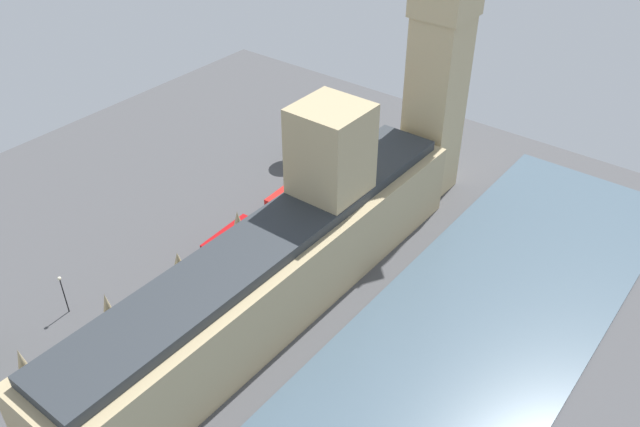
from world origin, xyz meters
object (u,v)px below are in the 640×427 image
car_dark_green_midblock (163,300)px  double_decker_bus_under_trees (229,242)px  plane_tree_opposite_hall (296,126)px  parliament_building (282,258)px  pedestrian_corner (339,196)px  street_lamp_by_river_gate (62,288)px  double_decker_bus_trailing (288,198)px  pedestrian_kerbside (296,227)px  clock_tower (443,29)px  car_white_near_tower (78,344)px  pedestrian_far_end (37,414)px

car_dark_green_midblock → double_decker_bus_under_trees: bearing=89.8°
car_dark_green_midblock → plane_tree_opposite_hall: 47.66m
parliament_building → plane_tree_opposite_hall: 41.83m
double_decker_bus_under_trees → pedestrian_corner: 24.82m
street_lamp_by_river_gate → parliament_building: bearing=-137.0°
car_dark_green_midblock → double_decker_bus_trailing: bearing=89.9°
parliament_building → car_dark_green_midblock: 19.47m
double_decker_bus_trailing → double_decker_bus_under_trees: bearing=89.0°
double_decker_bus_under_trees → pedestrian_corner: (-4.40, -24.35, -1.90)m
parliament_building → pedestrian_kerbside: size_ratio=47.43×
parliament_building → clock_tower: (-0.95, -40.62, 22.82)m
plane_tree_opposite_hall → car_white_near_tower: bearing=98.8°
double_decker_bus_under_trees → car_dark_green_midblock: size_ratio=2.57×
clock_tower → pedestrian_kerbside: (10.47, 26.11, -30.03)m
pedestrian_kerbside → pedestrian_far_end: 50.07m
clock_tower → plane_tree_opposite_hall: 35.70m
double_decker_bus_under_trees → plane_tree_opposite_hall: 33.20m
double_decker_bus_trailing → pedestrian_kerbside: bearing=139.4°
pedestrian_far_end → double_decker_bus_under_trees: bearing=-174.6°
clock_tower → double_decker_bus_trailing: bearing=55.4°
double_decker_bus_under_trees → pedestrian_corner: double_decker_bus_under_trees is taller
car_white_near_tower → plane_tree_opposite_hall: plane_tree_opposite_hall is taller
pedestrian_corner → street_lamp_by_river_gate: size_ratio=0.24×
double_decker_bus_trailing → pedestrian_kerbside: 6.52m
double_decker_bus_trailing → street_lamp_by_river_gate: (8.88, 40.11, 2.01)m
pedestrian_far_end → plane_tree_opposite_hall: plane_tree_opposite_hall is taller
parliament_building → clock_tower: clock_tower is taller
car_dark_green_midblock → pedestrian_kerbside: 27.05m
pedestrian_kerbside → street_lamp_by_river_gate: bearing=-90.9°
parliament_building → pedestrian_corner: size_ratio=46.61×
pedestrian_kerbside → clock_tower: bearing=88.1°
parliament_building → car_dark_green_midblock: (13.38, 12.26, -7.04)m
pedestrian_far_end → street_lamp_by_river_gate: (13.26, -13.75, 3.92)m
plane_tree_opposite_hall → double_decker_bus_under_trees: bearing=109.8°
pedestrian_kerbside → plane_tree_opposite_hall: (15.51, -18.99, 6.60)m
car_dark_green_midblock → pedestrian_corner: 39.39m
pedestrian_far_end → car_dark_green_midblock: bearing=-172.3°
parliament_building → car_white_near_tower: bearing=57.9°
parliament_building → street_lamp_by_river_gate: 32.11m
double_decker_bus_under_trees → pedestrian_kerbside: 12.84m
street_lamp_by_river_gate → pedestrian_far_end: bearing=134.0°
plane_tree_opposite_hall → street_lamp_by_river_gate: plane_tree_opposite_hall is taller
parliament_building → street_lamp_by_river_gate: (23.35, 21.80, -3.28)m
parliament_building → pedestrian_far_end: bearing=74.2°
car_dark_green_midblock → pedestrian_far_end: car_dark_green_midblock is taller
car_white_near_tower → car_dark_green_midblock: bearing=72.5°
car_dark_green_midblock → car_white_near_tower: same height
parliament_building → car_dark_green_midblock: size_ratio=18.36×
double_decker_bus_trailing → street_lamp_by_river_gate: street_lamp_by_river_gate is taller
car_white_near_tower → pedestrian_far_end: bearing=-66.5°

